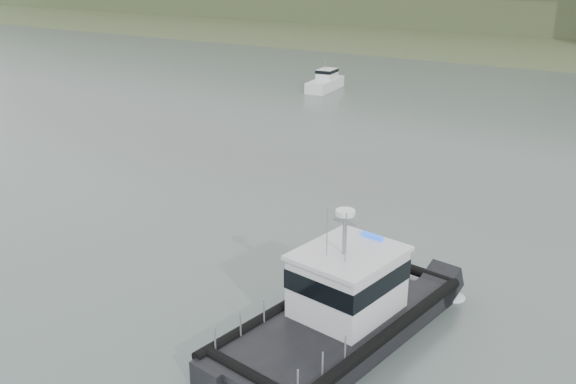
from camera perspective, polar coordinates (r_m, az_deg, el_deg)
name	(u,v)px	position (r m, az deg, el deg)	size (l,w,h in m)	color
ground	(213,281)	(30.35, -6.69, -7.90)	(400.00, 400.00, 0.00)	#485651
patrol_boat	(342,307)	(25.39, 4.79, -10.14)	(5.77, 12.08, 5.64)	black
motorboat	(326,82)	(74.60, 3.36, 9.75)	(3.04, 6.84, 3.64)	silver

